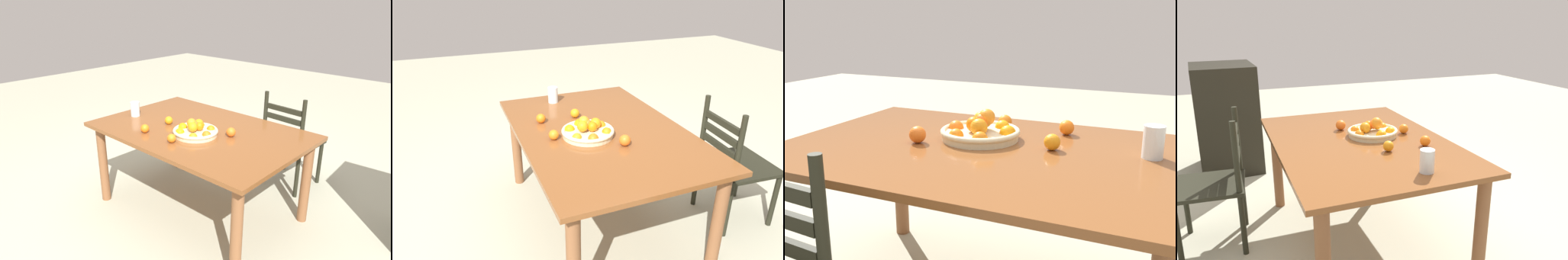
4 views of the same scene
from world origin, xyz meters
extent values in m
plane|color=#B1B197|center=(0.00, 0.00, 0.00)|extent=(12.00, 12.00, 0.00)
cube|color=brown|center=(0.00, 0.00, 0.71)|extent=(1.59, 1.07, 0.03)
cylinder|color=brown|center=(-0.71, -0.44, 0.35)|extent=(0.07, 0.07, 0.69)
cylinder|color=brown|center=(-0.71, 0.44, 0.35)|extent=(0.07, 0.07, 0.69)
cylinder|color=brown|center=(0.71, 0.44, 0.35)|extent=(0.07, 0.07, 0.69)
cube|color=black|center=(0.32, 0.93, 0.43)|extent=(0.47, 0.47, 0.03)
cylinder|color=black|center=(0.53, 1.11, 0.21)|extent=(0.04, 0.04, 0.42)
cylinder|color=black|center=(0.15, 1.14, 0.21)|extent=(0.04, 0.04, 0.42)
cylinder|color=black|center=(0.50, 0.73, 0.21)|extent=(0.04, 0.04, 0.42)
cylinder|color=black|center=(0.12, 0.76, 0.21)|extent=(0.04, 0.04, 0.42)
cylinder|color=black|center=(0.50, 0.73, 0.67)|extent=(0.04, 0.04, 0.46)
cylinder|color=black|center=(0.12, 0.76, 0.67)|extent=(0.04, 0.04, 0.46)
cube|color=black|center=(0.31, 0.74, 0.61)|extent=(0.35, 0.05, 0.04)
cube|color=black|center=(0.31, 0.74, 0.69)|extent=(0.35, 0.05, 0.04)
cube|color=black|center=(0.31, 0.74, 0.78)|extent=(0.35, 0.05, 0.04)
cylinder|color=beige|center=(0.06, -0.11, 0.74)|extent=(0.32, 0.32, 0.04)
torus|color=beige|center=(0.06, -0.11, 0.76)|extent=(0.34, 0.34, 0.02)
sphere|color=orange|center=(0.18, -0.12, 0.76)|extent=(0.07, 0.07, 0.07)
sphere|color=orange|center=(0.12, -0.01, 0.76)|extent=(0.06, 0.06, 0.06)
sphere|color=orange|center=(0.01, 0.00, 0.76)|extent=(0.07, 0.07, 0.07)
sphere|color=orange|center=(-0.06, -0.12, 0.76)|extent=(0.07, 0.07, 0.07)
sphere|color=orange|center=(0.00, -0.21, 0.76)|extent=(0.07, 0.07, 0.07)
sphere|color=orange|center=(0.13, -0.21, 0.76)|extent=(0.06, 0.06, 0.06)
sphere|color=orange|center=(0.04, -0.13, 0.82)|extent=(0.07, 0.07, 0.07)
sphere|color=orange|center=(0.08, -0.09, 0.79)|extent=(0.06, 0.06, 0.06)
sphere|color=orange|center=(0.04, -0.05, 0.79)|extent=(0.07, 0.07, 0.07)
sphere|color=orange|center=(0.05, -0.11, 0.80)|extent=(0.06, 0.06, 0.06)
sphere|color=orange|center=(0.06, -0.14, 0.80)|extent=(0.07, 0.07, 0.07)
sphere|color=orange|center=(0.07, -0.15, 0.80)|extent=(0.07, 0.07, 0.07)
sphere|color=orange|center=(-0.26, -0.08, 0.76)|extent=(0.06, 0.06, 0.06)
sphere|color=orange|center=(0.27, 0.04, 0.76)|extent=(0.07, 0.07, 0.07)
sphere|color=orange|center=(0.03, -0.33, 0.76)|extent=(0.06, 0.06, 0.06)
sphere|color=orange|center=(-0.25, -0.33, 0.76)|extent=(0.07, 0.07, 0.07)
cylinder|color=silver|center=(-0.62, -0.14, 0.78)|extent=(0.08, 0.08, 0.12)
camera|label=1|loc=(1.74, -1.91, 1.71)|focal=32.72mm
camera|label=2|loc=(2.00, -0.88, 1.71)|focal=33.25mm
camera|label=3|loc=(-0.70, 1.56, 1.24)|focal=41.56mm
camera|label=4|loc=(-2.23, 0.81, 1.50)|focal=35.52mm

